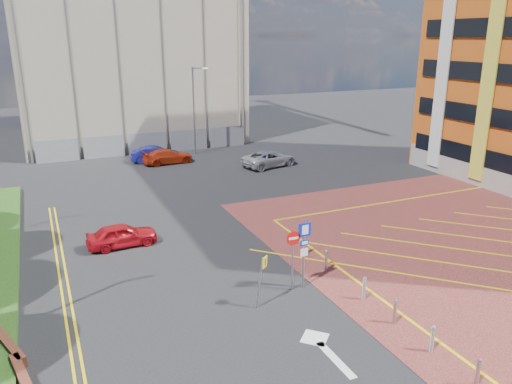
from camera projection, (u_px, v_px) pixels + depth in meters
ground at (304, 300)px, 21.02m from camera, size 140.00×140.00×0.00m
lamp_back at (195, 108)px, 45.71m from camera, size 1.53×0.16×8.00m
sign_cluster at (300, 248)px, 21.41m from camera, size 1.17×0.12×3.20m
warning_sign at (261, 275)px, 20.06m from camera, size 0.58×0.38×2.25m
bollard_row at (374, 297)px, 20.32m from camera, size 0.14×11.14×0.90m
construction_building at (121, 32)px, 52.60m from camera, size 21.20×19.20×22.00m
construction_fence at (158, 142)px, 47.26m from camera, size 21.60×0.06×2.00m
car_red_left at (122, 235)px, 26.25m from camera, size 3.68×1.59×1.24m
car_blue_back at (156, 154)px, 43.81m from camera, size 4.41×2.53×1.37m
car_red_back at (168, 156)px, 43.39m from camera, size 4.48×2.09×1.27m
car_silver_back at (269, 159)px, 42.38m from camera, size 5.31×3.36×1.36m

